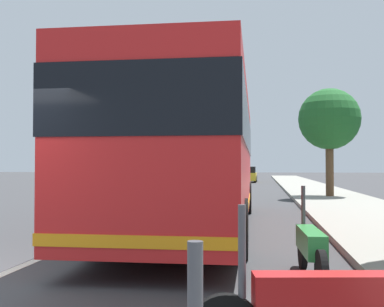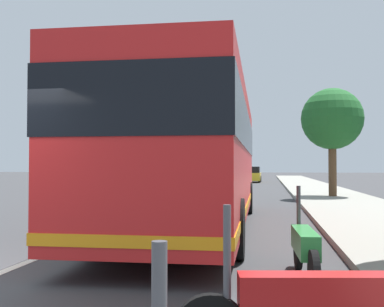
{
  "view_description": "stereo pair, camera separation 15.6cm",
  "coord_description": "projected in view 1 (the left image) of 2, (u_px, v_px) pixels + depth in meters",
  "views": [
    {
      "loc": [
        -5.48,
        -3.62,
        1.52
      ],
      "look_at": [
        7.16,
        -1.72,
        1.87
      ],
      "focal_mm": 43.71,
      "sensor_mm": 36.0,
      "label": 1
    },
    {
      "loc": [
        -5.46,
        -3.77,
        1.52
      ],
      "look_at": [
        7.16,
        -1.72,
        1.87
      ],
      "focal_mm": 43.71,
      "sensor_mm": 36.0,
      "label": 2
    }
  ],
  "objects": [
    {
      "name": "car_ahead_same_lane",
      "position": [
        180.0,
        178.0,
        33.51
      ],
      "size": [
        4.49,
        1.84,
        1.43
      ],
      "rotation": [
        0.0,
        0.0,
        3.16
      ],
      "color": "#2D7238",
      "rests_on": "ground"
    },
    {
      "name": "lane_divider_line",
      "position": [
        154.0,
        211.0,
        15.8
      ],
      "size": [
        110.0,
        0.16,
        0.01
      ],
      "primitive_type": "cube",
      "color": "silver",
      "rests_on": "ground"
    },
    {
      "name": "car_behind_bus",
      "position": [
        247.0,
        175.0,
        44.55
      ],
      "size": [
        4.59,
        1.88,
        1.49
      ],
      "rotation": [
        0.0,
        0.0,
        -0.01
      ],
      "color": "gold",
      "rests_on": "ground"
    },
    {
      "name": "motorcycle_nearest_curb",
      "position": [
        311.0,
        248.0,
        6.11
      ],
      "size": [
        2.2,
        0.3,
        1.24
      ],
      "rotation": [
        0.0,
        0.0,
        0.05
      ],
      "color": "black",
      "rests_on": "ground"
    },
    {
      "name": "roadside_tree_mid_block",
      "position": [
        329.0,
        120.0,
        21.8
      ],
      "size": [
        2.86,
        2.86,
        5.16
      ],
      "color": "brown",
      "rests_on": "ground"
    },
    {
      "name": "sidewalk_curb",
      "position": [
        363.0,
        212.0,
        14.8
      ],
      "size": [
        110.0,
        3.6,
        0.14
      ],
      "primitive_type": "cube",
      "color": "gray",
      "rests_on": "ground"
    },
    {
      "name": "car_oncoming",
      "position": [
        150.0,
        182.0,
        24.54
      ],
      "size": [
        4.42,
        2.08,
        1.49
      ],
      "rotation": [
        0.0,
        0.0,
        3.19
      ],
      "color": "black",
      "rests_on": "ground"
    },
    {
      "name": "coach_bus",
      "position": [
        195.0,
        152.0,
        11.53
      ],
      "size": [
        11.82,
        2.82,
        3.27
      ],
      "rotation": [
        0.0,
        0.0,
        0.02
      ],
      "color": "red",
      "rests_on": "ground"
    },
    {
      "name": "motorcycle_by_tree",
      "position": [
        335.0,
        307.0,
        3.51
      ],
      "size": [
        0.43,
        2.22,
        1.23
      ],
      "rotation": [
        0.0,
        0.0,
        1.73
      ],
      "color": "black",
      "rests_on": "ground"
    }
  ]
}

